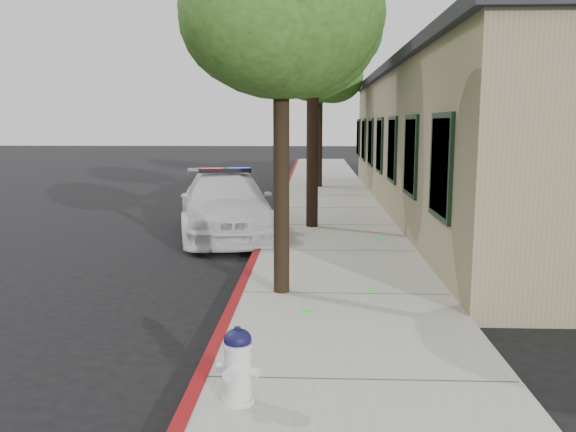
# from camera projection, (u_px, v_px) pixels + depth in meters

# --- Properties ---
(ground) EXTENTS (120.00, 120.00, 0.00)m
(ground) POSITION_uv_depth(u_px,v_px,m) (234.00, 302.00, 8.92)
(ground) COLOR black
(ground) RESTS_ON ground
(sidewalk) EXTENTS (3.20, 60.00, 0.15)m
(sidewalk) POSITION_uv_depth(u_px,v_px,m) (335.00, 254.00, 11.81)
(sidewalk) COLOR #99958B
(sidewalk) RESTS_ON ground
(red_curb) EXTENTS (0.14, 60.00, 0.16)m
(red_curb) POSITION_uv_depth(u_px,v_px,m) (257.00, 253.00, 11.87)
(red_curb) COLOR maroon
(red_curb) RESTS_ON ground
(clapboard_building) EXTENTS (7.30, 20.89, 4.24)m
(clapboard_building) POSITION_uv_depth(u_px,v_px,m) (507.00, 140.00, 17.20)
(clapboard_building) COLOR #897759
(clapboard_building) RESTS_ON ground
(police_car) EXTENTS (3.06, 5.38, 1.59)m
(police_car) POSITION_uv_depth(u_px,v_px,m) (226.00, 204.00, 14.11)
(police_car) COLOR silver
(police_car) RESTS_ON ground
(fire_hydrant) EXTENTS (0.40, 0.35, 0.70)m
(fire_hydrant) POSITION_uv_depth(u_px,v_px,m) (238.00, 365.00, 5.33)
(fire_hydrant) COLOR silver
(fire_hydrant) RESTS_ON sidewalk
(street_tree_near) EXTENTS (2.85, 2.98, 5.22)m
(street_tree_near) POSITION_uv_depth(u_px,v_px,m) (282.00, 20.00, 8.33)
(street_tree_near) COLOR black
(street_tree_near) RESTS_ON sidewalk
(street_tree_mid) EXTENTS (3.36, 3.48, 6.41)m
(street_tree_mid) POSITION_uv_depth(u_px,v_px,m) (313.00, 20.00, 13.85)
(street_tree_mid) COLOR black
(street_tree_mid) RESTS_ON sidewalk
(street_tree_far) EXTENTS (3.24, 3.09, 5.84)m
(street_tree_far) POSITION_uv_depth(u_px,v_px,m) (320.00, 72.00, 22.88)
(street_tree_far) COLOR black
(street_tree_far) RESTS_ON sidewalk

